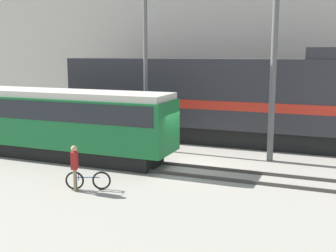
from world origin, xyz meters
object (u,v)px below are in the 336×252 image
at_px(bicycle, 88,180).
at_px(utility_pole_center, 273,68).
at_px(freight_locomotive, 208,98).
at_px(utility_pole_left, 146,58).
at_px(streetcar, 60,120).
at_px(person, 75,163).

height_order(bicycle, utility_pole_center, utility_pole_center).
relative_size(freight_locomotive, utility_pole_center, 1.90).
bearing_deg(bicycle, utility_pole_left, 96.74).
height_order(freight_locomotive, utility_pole_left, utility_pole_left).
distance_m(freight_locomotive, utility_pole_center, 5.65).
bearing_deg(bicycle, utility_pole_center, 50.77).
relative_size(utility_pole_left, utility_pole_center, 1.10).
distance_m(freight_locomotive, streetcar, 8.70).
xyz_separation_m(freight_locomotive, bicycle, (-1.63, -10.38, -2.19)).
height_order(freight_locomotive, streetcar, freight_locomotive).
relative_size(bicycle, person, 0.94).
distance_m(streetcar, utility_pole_center, 10.60).
distance_m(bicycle, person, 0.86).
distance_m(freight_locomotive, person, 10.97).
height_order(streetcar, utility_pole_center, utility_pole_center).
xyz_separation_m(streetcar, person, (3.59, -4.06, -0.86)).
height_order(person, utility_pole_center, utility_pole_center).
xyz_separation_m(bicycle, utility_pole_center, (5.77, 7.07, 4.13)).
distance_m(bicycle, utility_pole_center, 10.02).
bearing_deg(streetcar, utility_pole_center, 18.78).
relative_size(freight_locomotive, streetcar, 1.46).
bearing_deg(utility_pole_center, utility_pole_left, 180.00).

